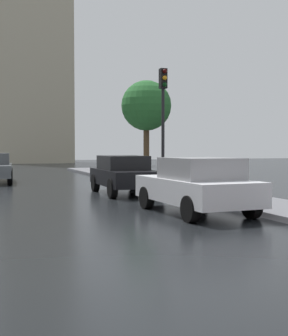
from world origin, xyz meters
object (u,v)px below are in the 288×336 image
Objects in this scene: car_black_far_ahead at (123,174)px; street_tree_near at (146,106)px; car_white_near_kerb at (197,185)px; traffic_light at (163,106)px.

street_tree_near reaches higher than car_black_far_ahead.
car_white_near_kerb is at bearing -105.02° from street_tree_near.
car_white_near_kerb is 0.87× the size of traffic_light.
car_white_near_kerb is at bearing -103.80° from traffic_light.
traffic_light reaches higher than car_white_near_kerb.
car_white_near_kerb is 0.98× the size of car_black_far_ahead.
car_white_near_kerb is 6.58m from traffic_light.
car_white_near_kerb is at bearing -86.15° from car_black_far_ahead.
street_tree_near is (2.54, 8.97, 0.82)m from traffic_light.
traffic_light reaches higher than car_black_far_ahead.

